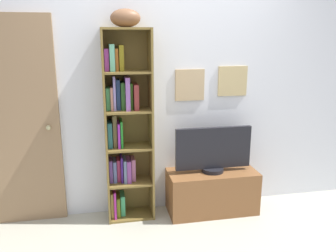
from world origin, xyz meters
The scene contains 6 objects.
back_wall centered at (0.00, 1.13, 1.27)m, with size 4.80×0.08×2.54m.
bookshelf centered at (-0.43, 0.99, 0.92)m, with size 0.45×0.28×1.85m.
football centered at (-0.38, 0.96, 1.93)m, with size 0.27×0.16×0.16m, color brown.
tv_stand centered at (0.45, 0.90, 0.22)m, with size 0.91×0.40×0.44m.
television centered at (0.45, 0.90, 0.67)m, with size 0.77×0.22×0.46m.
door centered at (-1.45, 1.08, 0.98)m, with size 0.85×0.09×1.97m.
Camera 1 is at (-0.63, -2.21, 1.76)m, focal length 36.63 mm.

